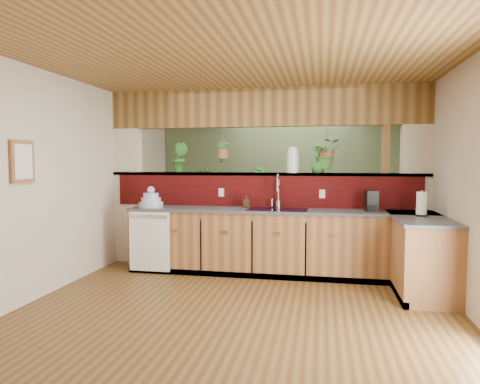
% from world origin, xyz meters
% --- Properties ---
extents(ground, '(4.60, 7.00, 0.01)m').
position_xyz_m(ground, '(0.00, 0.00, 0.00)').
color(ground, brown).
rests_on(ground, ground).
extents(ceiling, '(4.60, 7.00, 0.01)m').
position_xyz_m(ceiling, '(0.00, 0.00, 2.60)').
color(ceiling, brown).
rests_on(ceiling, ground).
extents(wall_back, '(4.60, 0.02, 2.60)m').
position_xyz_m(wall_back, '(0.00, 3.50, 1.30)').
color(wall_back, beige).
rests_on(wall_back, ground).
extents(wall_front, '(4.60, 0.02, 2.60)m').
position_xyz_m(wall_front, '(0.00, -3.50, 1.30)').
color(wall_front, beige).
rests_on(wall_front, ground).
extents(wall_left, '(0.02, 7.00, 2.60)m').
position_xyz_m(wall_left, '(-2.30, 0.00, 1.30)').
color(wall_left, beige).
rests_on(wall_left, ground).
extents(wall_right, '(0.02, 7.00, 2.60)m').
position_xyz_m(wall_right, '(2.30, 0.00, 1.30)').
color(wall_right, beige).
rests_on(wall_right, ground).
extents(pass_through_partition, '(4.60, 0.21, 2.60)m').
position_xyz_m(pass_through_partition, '(0.03, 1.35, 1.19)').
color(pass_through_partition, beige).
rests_on(pass_through_partition, ground).
extents(pass_through_ledge, '(4.60, 0.21, 0.04)m').
position_xyz_m(pass_through_ledge, '(0.00, 1.35, 1.37)').
color(pass_through_ledge, brown).
rests_on(pass_through_ledge, ground).
extents(header_beam, '(4.60, 0.15, 0.55)m').
position_xyz_m(header_beam, '(0.00, 1.35, 2.33)').
color(header_beam, brown).
rests_on(header_beam, ground).
extents(sage_backwall, '(4.55, 0.02, 2.55)m').
position_xyz_m(sage_backwall, '(0.00, 3.48, 1.30)').
color(sage_backwall, '#596C4A').
rests_on(sage_backwall, ground).
extents(countertop, '(4.14, 1.52, 0.90)m').
position_xyz_m(countertop, '(0.84, 0.87, 0.45)').
color(countertop, brown).
rests_on(countertop, ground).
extents(dishwasher, '(0.58, 0.03, 0.82)m').
position_xyz_m(dishwasher, '(-1.48, 0.66, 0.46)').
color(dishwasher, white).
rests_on(dishwasher, ground).
extents(navy_sink, '(0.82, 0.50, 0.18)m').
position_xyz_m(navy_sink, '(0.25, 0.98, 0.82)').
color(navy_sink, black).
rests_on(navy_sink, countertop).
extents(framed_print, '(0.04, 0.35, 0.45)m').
position_xyz_m(framed_print, '(-2.27, -0.80, 1.55)').
color(framed_print, brown).
rests_on(framed_print, wall_left).
extents(faucet, '(0.21, 0.21, 0.48)m').
position_xyz_m(faucet, '(0.24, 1.13, 1.16)').
color(faucet, '#B7B7B2').
rests_on(faucet, countertop).
extents(dish_stack, '(0.34, 0.34, 0.30)m').
position_xyz_m(dish_stack, '(-1.54, 0.89, 0.99)').
color(dish_stack, '#A1B1D1').
rests_on(dish_stack, countertop).
extents(soap_dispenser, '(0.10, 0.10, 0.19)m').
position_xyz_m(soap_dispenser, '(-0.20, 1.09, 1.00)').
color(soap_dispenser, '#3D2816').
rests_on(soap_dispenser, countertop).
extents(coffee_maker, '(0.15, 0.25, 0.27)m').
position_xyz_m(coffee_maker, '(1.48, 0.98, 1.03)').
color(coffee_maker, black).
rests_on(coffee_maker, countertop).
extents(paper_towel, '(0.14, 0.14, 0.31)m').
position_xyz_m(paper_towel, '(2.02, 0.58, 1.04)').
color(paper_towel, black).
rests_on(paper_towel, countertop).
extents(glass_jar, '(0.17, 0.17, 0.37)m').
position_xyz_m(glass_jar, '(0.43, 1.35, 1.58)').
color(glass_jar, silver).
rests_on(glass_jar, pass_through_ledge).
extents(ledge_plant_left, '(0.25, 0.21, 0.45)m').
position_xyz_m(ledge_plant_left, '(-1.26, 1.35, 1.61)').
color(ledge_plant_left, '#2D6924').
rests_on(ledge_plant_left, pass_through_ledge).
extents(ledge_plant_right, '(0.27, 0.27, 0.39)m').
position_xyz_m(ledge_plant_right, '(0.79, 1.35, 1.58)').
color(ledge_plant_right, '#2D6924').
rests_on(ledge_plant_right, pass_through_ledge).
extents(hanging_plant_a, '(0.19, 0.16, 0.46)m').
position_xyz_m(hanging_plant_a, '(-0.60, 1.35, 1.81)').
color(hanging_plant_a, brown).
rests_on(hanging_plant_a, header_beam).
extents(hanging_plant_b, '(0.40, 0.35, 0.55)m').
position_xyz_m(hanging_plant_b, '(0.90, 1.35, 1.83)').
color(hanging_plant_b, brown).
rests_on(hanging_plant_b, header_beam).
extents(shelving_console, '(1.51, 0.94, 0.98)m').
position_xyz_m(shelving_console, '(-0.77, 3.25, 0.50)').
color(shelving_console, black).
rests_on(shelving_console, ground).
extents(shelf_plant_a, '(0.26, 0.20, 0.44)m').
position_xyz_m(shelf_plant_a, '(-1.40, 3.25, 1.21)').
color(shelf_plant_a, '#2D6924').
rests_on(shelf_plant_a, shelving_console).
extents(shelf_plant_b, '(0.28, 0.28, 0.46)m').
position_xyz_m(shelf_plant_b, '(-0.34, 3.25, 1.22)').
color(shelf_plant_b, '#2D6924').
rests_on(shelf_plant_b, shelving_console).
extents(floor_plant, '(0.76, 0.66, 0.83)m').
position_xyz_m(floor_plant, '(0.64, 2.17, 0.42)').
color(floor_plant, '#2D6924').
rests_on(floor_plant, ground).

